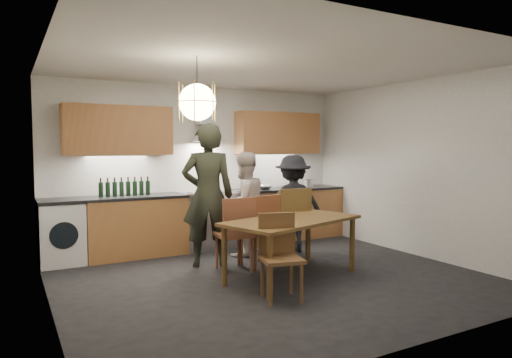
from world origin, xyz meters
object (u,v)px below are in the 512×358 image
dining_table (292,226)px  chair_front (279,250)px  mixing_bowl (263,187)px  wine_bottles (125,187)px  person_mid (244,204)px  stock_pot (308,183)px  person_left (208,195)px  person_right (293,203)px  chair_back_left (236,229)px

dining_table → chair_front: size_ratio=2.13×
mixing_bowl → wine_bottles: bearing=178.2°
person_mid → stock_pot: (1.72, 0.79, 0.19)m
person_left → person_right: person_left is taller
chair_back_left → wine_bottles: 1.93m
dining_table → person_right: 1.47m
dining_table → person_left: (-0.67, 1.03, 0.31)m
chair_back_left → mixing_bowl: chair_back_left is taller
chair_front → mixing_bowl: size_ratio=3.16×
stock_pot → mixing_bowl: bearing=-175.0°
dining_table → person_right: size_ratio=1.29×
chair_front → person_mid: 1.99m
mixing_bowl → stock_pot: 0.99m
mixing_bowl → stock_pot: bearing=5.0°
chair_front → person_left: person_left is taller
person_left → person_right: bearing=-152.4°
chair_front → person_left: size_ratio=0.47×
chair_front → person_left: 1.65m
person_right → stock_pot: bearing=-113.7°
dining_table → person_mid: (0.03, 1.34, 0.12)m
chair_front → person_left: (-0.15, 1.58, 0.45)m
wine_bottles → stock_pot: bearing=0.3°
chair_back_left → person_right: person_right is taller
chair_back_left → person_left: (-0.19, 0.47, 0.41)m
dining_table → person_left: size_ratio=1.00×
mixing_bowl → person_right: bearing=-85.9°
person_mid → person_right: 0.80m
dining_table → chair_front: bearing=-150.7°
chair_front → person_right: bearing=67.2°
chair_front → wine_bottles: 2.89m
chair_back_left → person_mid: size_ratio=0.63×
dining_table → person_mid: person_mid is taller
dining_table → person_right: bearing=39.1°
chair_back_left → mixing_bowl: bearing=-124.9°
person_left → mixing_bowl: 1.75m
chair_back_left → person_left: person_left is taller
dining_table → mixing_bowl: (0.76, 2.04, 0.28)m
chair_front → person_right: size_ratio=0.60×
chair_back_left → person_right: (1.30, 0.65, 0.19)m
chair_back_left → person_mid: person_mid is taller
chair_front → wine_bottles: wine_bottles is taller
dining_table → wine_bottles: size_ratio=2.58×
mixing_bowl → person_left: bearing=-145.1°
chair_back_left → wine_bottles: bearing=-50.3°
person_right → chair_front: bearing=74.7°
person_right → stock_pot: 1.32m
chair_front → wine_bottles: bearing=125.3°
person_mid → person_right: person_mid is taller
chair_front → stock_pot: stock_pot is taller
chair_front → dining_table: bearing=60.8°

